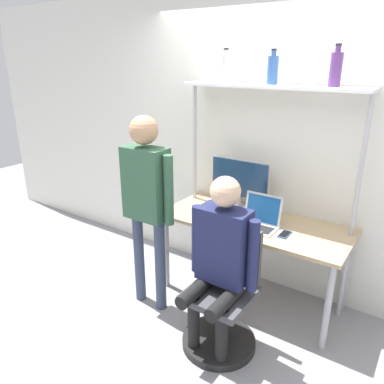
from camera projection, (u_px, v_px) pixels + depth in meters
name	position (u px, v px, depth m)	size (l,w,h in m)	color
ground_plane	(231.00, 317.00, 3.18)	(12.00, 12.00, 0.00)	gray
wall_back	(276.00, 146.00, 3.30)	(8.00, 0.06, 2.70)	silver
desk	(254.00, 230.00, 3.24)	(1.61, 0.69, 0.76)	tan
shelf_unit	(270.00, 122.00, 3.07)	(1.53, 0.30, 1.88)	white
monitor	(239.00, 181.00, 3.41)	(0.57, 0.20, 0.46)	#B7B7BC
laptop	(260.00, 218.00, 3.10)	(0.32, 0.26, 0.26)	#BCBCC1
cell_phone	(285.00, 234.00, 2.96)	(0.07, 0.15, 0.01)	#264C8C
office_chair	(222.00, 311.00, 2.82)	(0.56, 0.56, 0.93)	black
person_seated	(221.00, 254.00, 2.61)	(0.53, 0.47, 1.35)	black
person_standing	(146.00, 191.00, 3.02)	(0.53, 0.23, 1.68)	#38425B
bottle_clear	(226.00, 68.00, 3.16)	(0.08, 0.08, 0.28)	silver
bottle_blue	(273.00, 70.00, 2.94)	(0.09, 0.09, 0.27)	#335999
bottle_purple	(336.00, 69.00, 2.68)	(0.09, 0.09, 0.30)	#593372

